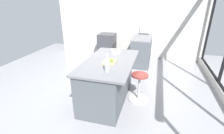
# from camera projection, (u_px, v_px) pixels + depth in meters

# --- Properties ---
(ground_plane) EXTENTS (7.61, 7.61, 0.00)m
(ground_plane) POSITION_uv_depth(u_px,v_px,m) (103.00, 92.00, 4.00)
(ground_plane) COLOR gray
(interior_partition_left) EXTENTS (0.12, 5.42, 2.87)m
(interior_partition_left) POSITION_uv_depth(u_px,v_px,m) (127.00, 18.00, 6.05)
(interior_partition_left) COLOR beige
(interior_partition_left) RESTS_ON ground_plane
(sink_cabinet) EXTENTS (1.99, 0.60, 1.20)m
(sink_cabinet) POSITION_uv_depth(u_px,v_px,m) (143.00, 47.00, 5.95)
(sink_cabinet) COLOR #4C5156
(sink_cabinet) RESTS_ON ground_plane
(oven_range) EXTENTS (0.60, 0.61, 0.89)m
(oven_range) POSITION_uv_depth(u_px,v_px,m) (107.00, 45.00, 6.29)
(oven_range) COLOR #38383D
(oven_range) RESTS_ON ground_plane
(kitchen_island) EXTENTS (1.77, 1.00, 0.92)m
(kitchen_island) POSITION_uv_depth(u_px,v_px,m) (108.00, 80.00, 3.59)
(kitchen_island) COLOR #4C5156
(kitchen_island) RESTS_ON ground_plane
(stool_by_window) EXTENTS (0.44, 0.44, 0.62)m
(stool_by_window) POSITION_uv_depth(u_px,v_px,m) (139.00, 88.00, 3.60)
(stool_by_window) COLOR #B7B7BC
(stool_by_window) RESTS_ON ground_plane
(cutting_board) EXTENTS (0.36, 0.24, 0.02)m
(cutting_board) POSITION_uv_depth(u_px,v_px,m) (110.00, 62.00, 3.32)
(cutting_board) COLOR tan
(cutting_board) RESTS_ON kitchen_island
(apple_green) EXTENTS (0.07, 0.07, 0.07)m
(apple_green) POSITION_uv_depth(u_px,v_px,m) (112.00, 60.00, 3.26)
(apple_green) COLOR #609E2D
(apple_green) RESTS_ON cutting_board
(water_bottle) EXTENTS (0.06, 0.06, 0.31)m
(water_bottle) POSITION_uv_depth(u_px,v_px,m) (107.00, 65.00, 2.85)
(water_bottle) COLOR silver
(water_bottle) RESTS_ON kitchen_island
(fruit_bowl) EXTENTS (0.22, 0.22, 0.07)m
(fruit_bowl) POSITION_uv_depth(u_px,v_px,m) (116.00, 51.00, 3.90)
(fruit_bowl) COLOR silver
(fruit_bowl) RESTS_ON kitchen_island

